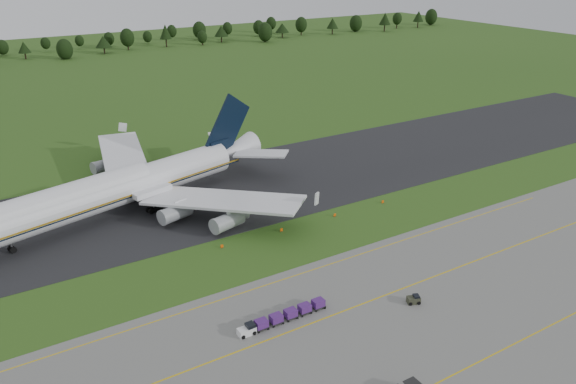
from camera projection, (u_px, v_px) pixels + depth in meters
ground at (265, 250)px, 99.24m from camera, size 600.00×600.00×0.00m
apron at (393, 360)px, 72.57m from camera, size 300.00×52.00×0.06m
taxiway at (202, 195)px, 121.17m from camera, size 300.00×40.00×0.08m
apron_markings at (360, 331)px, 78.05m from camera, size 300.00×30.20×0.01m
tree_line at (63, 45)px, 274.48m from camera, size 525.39×22.84×11.95m
aircraft at (122, 187)px, 111.31m from camera, size 68.90×64.86×19.37m
baggage_train at (282, 317)px, 79.79m from camera, size 14.10×1.50×1.44m
utility_cart at (413, 300)px, 84.10m from camera, size 2.18×1.76×1.04m
edge_markers at (309, 222)px, 108.73m from camera, size 37.58×0.30×0.60m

